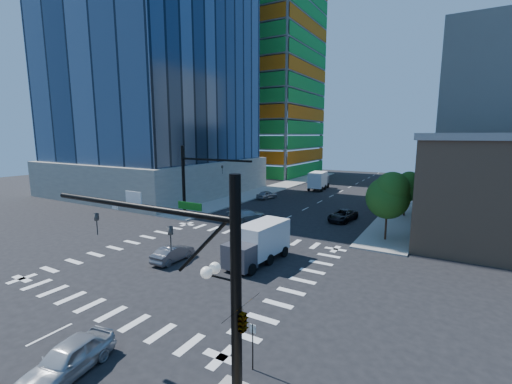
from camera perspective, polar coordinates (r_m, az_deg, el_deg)
The scene contains 17 objects.
ground at distance 29.36m, azimuth -9.85°, elevation -11.48°, with size 160.00×160.00×0.00m, color black.
road_markings at distance 29.36m, azimuth -9.85°, elevation -11.47°, with size 20.00×20.00×0.01m, color silver.
sidewalk_ne at distance 62.03m, azimuth 24.66°, elevation -1.01°, with size 5.00×60.00×0.15m, color #999590.
sidewalk_nw at distance 68.82m, azimuth 3.52°, elevation 0.80°, with size 5.00×60.00×0.15m, color #999590.
construction_building at distance 95.44m, azimuth 1.42°, elevation 18.01°, with size 25.16×34.50×70.60m.
signal_mast_se at distance 13.02m, azimuth -6.77°, elevation -15.19°, with size 10.51×2.48×9.00m.
signal_mast_nw at distance 42.97m, azimuth -10.53°, elevation 2.72°, with size 10.20×0.40×9.00m.
tree_south at distance 35.68m, azimuth 21.30°, elevation -0.44°, with size 4.16×4.16×6.82m.
tree_north at distance 47.53m, azimuth 23.85°, elevation 0.87°, with size 3.54×3.52×5.78m.
no_parking_sign at distance 16.55m, azimuth -0.56°, elevation -23.65°, with size 0.30×0.06×2.20m.
car_nb_near at distance 18.59m, azimuth -28.87°, elevation -23.18°, with size 1.75×4.36×1.49m, color #B4B7BC.
car_nb_far at distance 43.39m, azimuth 14.25°, elevation -3.79°, with size 2.30×4.98×1.38m, color black.
car_sb_near at distance 42.05m, azimuth -1.45°, elevation -3.89°, with size 2.00×4.91×1.43m, color #BABABA.
car_sb_mid at distance 56.57m, azimuth 1.82°, elevation -0.45°, with size 1.62×4.02×1.37m, color #A2A3A9.
car_sb_cross at distance 29.83m, azimuth -13.67°, elevation -9.91°, with size 1.41×4.03×1.33m, color #55555A.
box_truck_near at distance 28.38m, azimuth 0.07°, elevation -9.05°, with size 3.09×6.28×3.19m.
box_truck_far at distance 67.48m, azimuth 10.46°, elevation 1.73°, with size 3.50×6.84×3.45m.
Camera 1 is at (17.75, -20.94, 10.43)m, focal length 24.00 mm.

